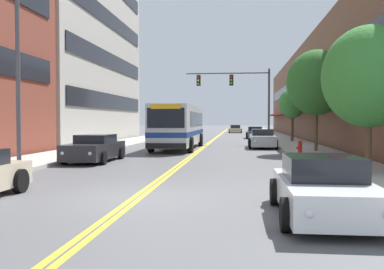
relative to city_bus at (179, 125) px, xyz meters
name	(u,v)px	position (x,y,z in m)	size (l,w,h in m)	color
ground_plane	(215,138)	(1.61, 17.62, -1.71)	(240.00, 240.00, 0.00)	#565659
sidewalk_left	(152,137)	(-5.57, 17.62, -1.64)	(3.36, 106.00, 0.16)	#B2ADA5
sidewalk_right	(280,138)	(8.79, 17.62, -1.64)	(3.36, 106.00, 0.16)	#B2ADA5
centre_line	(215,138)	(1.61, 17.62, -1.71)	(0.34, 106.00, 0.01)	yellow
storefront_row_right	(335,93)	(14.70, 17.62, 3.24)	(9.10, 68.00, 9.91)	brown
city_bus	(179,125)	(0.00, 0.00, 0.00)	(2.82, 11.38, 3.03)	silver
car_charcoal_parked_left_near	(95,149)	(-2.81, -10.04, -1.08)	(2.05, 4.92, 1.33)	#232328
car_dark_grey_parked_left_far	(167,135)	(-2.66, 10.30, -1.12)	(2.05, 4.55, 1.27)	#38383D
car_white_parked_right_foreground	(323,189)	(6.02, -21.26, -1.12)	(2.00, 4.20, 1.28)	white
car_silver_parked_right_mid	(262,139)	(5.97, 1.24, -1.06)	(2.01, 4.68, 1.38)	#B7B7BC
car_slate_blue_parked_right_far	(255,133)	(6.04, 17.92, -1.10)	(1.97, 4.43, 1.32)	#475675
car_beige_moving_lead	(235,129)	(3.69, 39.75, -1.13)	(2.09, 4.79, 1.27)	#BCAD89
traffic_signal_mast	(240,90)	(4.32, 6.76, 2.92)	(7.22, 0.38, 6.45)	#47474C
street_lamp_left_near	(27,58)	(-3.33, -15.69, 2.56)	(2.40, 0.28, 7.07)	#47474C
street_tree_right_near	(369,77)	(8.88, -14.46, 1.88)	(3.32, 3.32, 5.27)	brown
street_tree_right_mid	(317,83)	(8.96, -3.59, 2.62)	(3.63, 3.63, 6.18)	brown
street_tree_right_far	(292,103)	(9.01, 8.65, 1.83)	(2.41, 2.41, 4.74)	brown
fire_hydrant	(300,148)	(7.55, -6.77, -1.17)	(0.30, 0.22, 0.78)	red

